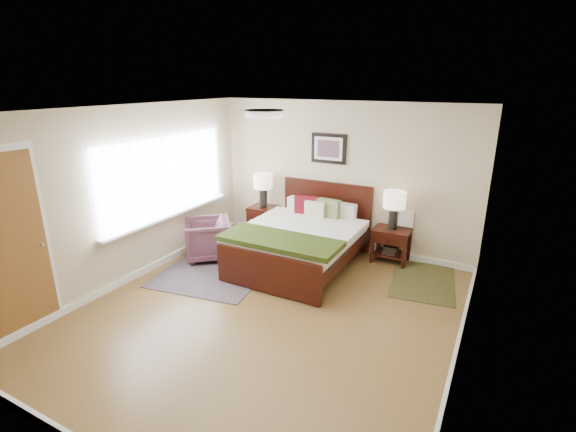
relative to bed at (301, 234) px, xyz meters
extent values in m
plane|color=brown|center=(0.25, -1.46, -0.52)|extent=(5.00, 5.00, 0.00)
cube|color=#CCB694|center=(0.25, 1.04, 0.73)|extent=(4.50, 0.04, 2.50)
cube|color=#CCB694|center=(0.25, -3.96, 0.73)|extent=(4.50, 0.04, 2.50)
cube|color=#CCB694|center=(-2.00, -1.46, 0.73)|extent=(0.04, 5.00, 2.50)
cube|color=#CCB694|center=(2.50, -1.46, 0.73)|extent=(0.04, 5.00, 2.50)
cube|color=white|center=(0.25, -1.46, 1.98)|extent=(4.50, 5.00, 0.02)
cube|color=silver|center=(-1.98, -0.76, 0.88)|extent=(0.02, 2.72, 1.32)
cube|color=silver|center=(-1.96, -0.76, 0.88)|extent=(0.01, 2.60, 1.20)
cube|color=silver|center=(-1.93, -0.76, 0.25)|extent=(0.10, 2.72, 0.04)
cube|color=silver|center=(-1.98, -3.21, 0.57)|extent=(0.01, 1.00, 2.18)
cube|color=brown|center=(-1.97, -3.21, 0.53)|extent=(0.01, 0.90, 2.10)
cylinder|color=#999999|center=(-1.95, -2.83, 0.48)|extent=(0.04, 0.04, 0.04)
cylinder|color=white|center=(0.25, -1.46, 1.94)|extent=(0.40, 0.40, 0.07)
cylinder|color=beige|center=(0.25, -1.46, 1.97)|extent=(0.44, 0.44, 0.01)
cube|color=black|center=(0.00, 1.00, 0.06)|extent=(1.62, 0.06, 1.13)
cube|color=black|center=(0.00, -1.05, -0.22)|extent=(1.62, 0.06, 0.57)
cube|color=black|center=(-0.77, -0.03, -0.20)|extent=(0.06, 2.02, 0.18)
cube|color=black|center=(0.77, -0.03, -0.20)|extent=(0.06, 2.02, 0.18)
cube|color=silver|center=(0.00, -0.03, -0.07)|extent=(1.52, 2.00, 0.22)
cube|color=silver|center=(0.00, -0.13, 0.08)|extent=(1.70, 1.77, 0.10)
cube|color=#303810|center=(0.00, -0.69, 0.13)|extent=(1.74, 0.70, 0.07)
cube|color=silver|center=(-0.35, 0.76, 0.23)|extent=(0.51, 0.18, 0.26)
cube|color=silver|center=(0.35, 0.76, 0.23)|extent=(0.51, 0.18, 0.26)
cube|color=#550913|center=(-0.22, 0.64, 0.27)|extent=(0.39, 0.17, 0.32)
cube|color=olive|center=(0.18, 0.64, 0.27)|extent=(0.39, 0.16, 0.32)
cube|color=beige|center=(-0.02, 0.56, 0.25)|extent=(0.35, 0.13, 0.28)
cube|color=black|center=(0.00, 1.01, 1.20)|extent=(0.62, 0.03, 0.50)
cube|color=silver|center=(0.00, 0.99, 1.20)|extent=(0.50, 0.01, 0.38)
cube|color=#A52D23|center=(0.00, 0.98, 1.20)|extent=(0.38, 0.01, 0.28)
cube|color=black|center=(-1.17, 0.81, 0.04)|extent=(0.50, 0.45, 0.05)
cube|color=black|center=(-1.39, 0.61, -0.25)|extent=(0.05, 0.05, 0.54)
cube|color=black|center=(-0.95, 0.61, -0.25)|extent=(0.05, 0.05, 0.54)
cube|color=black|center=(-1.39, 1.00, -0.25)|extent=(0.05, 0.05, 0.54)
cube|color=black|center=(-0.95, 1.00, -0.25)|extent=(0.05, 0.05, 0.54)
cube|color=black|center=(-1.17, 0.60, -0.06)|extent=(0.44, 0.03, 0.14)
cube|color=black|center=(1.21, 0.81, 0.01)|extent=(0.56, 0.42, 0.05)
cube|color=black|center=(0.96, 0.62, -0.27)|extent=(0.05, 0.05, 0.51)
cube|color=black|center=(1.46, 0.62, -0.27)|extent=(0.05, 0.05, 0.51)
cube|color=black|center=(0.96, 0.99, -0.27)|extent=(0.05, 0.05, 0.51)
cube|color=black|center=(1.46, 0.99, -0.27)|extent=(0.05, 0.05, 0.51)
cube|color=black|center=(1.21, 0.61, -0.09)|extent=(0.50, 0.03, 0.14)
cube|color=black|center=(1.21, 0.81, -0.38)|extent=(0.50, 0.36, 0.03)
cube|color=black|center=(1.21, 0.81, -0.35)|extent=(0.21, 0.26, 0.03)
cube|color=black|center=(1.21, 0.81, -0.32)|extent=(0.21, 0.26, 0.03)
cube|color=black|center=(1.21, 0.81, -0.28)|extent=(0.21, 0.26, 0.03)
cube|color=black|center=(1.21, 0.81, -0.25)|extent=(0.21, 0.26, 0.03)
cylinder|color=black|center=(-1.17, 0.81, 0.23)|extent=(0.14, 0.14, 0.32)
cylinder|color=black|center=(-1.17, 0.81, 0.41)|extent=(0.02, 0.02, 0.06)
cylinder|color=#FDE2C0|center=(-1.17, 0.81, 0.55)|extent=(0.35, 0.35, 0.26)
cylinder|color=black|center=(1.21, 0.81, 0.20)|extent=(0.14, 0.14, 0.32)
cylinder|color=black|center=(1.21, 0.81, 0.38)|extent=(0.02, 0.02, 0.06)
cylinder|color=#FDE2C0|center=(1.21, 0.81, 0.52)|extent=(0.35, 0.35, 0.26)
imported|color=brown|center=(-1.48, -0.45, -0.19)|extent=(1.01, 1.00, 0.66)
cube|color=#0E0D41|center=(-1.10, -0.57, -0.52)|extent=(1.84, 2.37, 0.01)
cube|color=black|center=(1.83, 0.34, -0.52)|extent=(1.06, 1.43, 0.01)
camera|label=1|loc=(2.67, -5.46, 2.29)|focal=26.00mm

